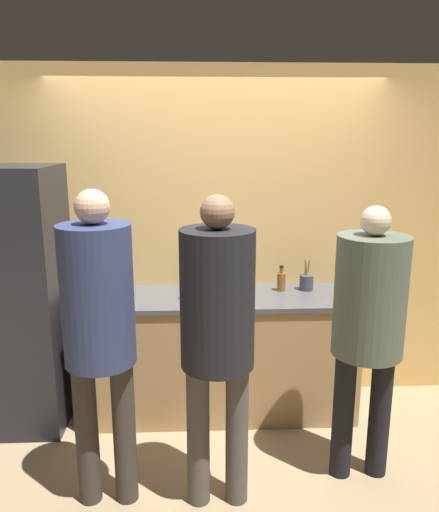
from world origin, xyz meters
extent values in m
plane|color=#9E8460|center=(0.00, 0.00, 0.00)|extent=(14.00, 14.00, 0.00)
cube|color=#E0B266|center=(0.00, 0.67, 1.30)|extent=(5.20, 0.06, 2.60)
cube|color=tan|center=(0.00, 0.36, 0.45)|extent=(2.03, 0.62, 0.90)
cube|color=#4C4C51|center=(0.00, 0.36, 0.91)|extent=(2.06, 0.65, 0.03)
cube|color=#232328|center=(-1.50, 0.31, 0.94)|extent=(0.75, 0.69, 1.89)
cylinder|color=#38332D|center=(-0.79, -0.61, 0.44)|extent=(0.13, 0.13, 0.87)
cylinder|color=#38332D|center=(-0.58, -0.61, 0.44)|extent=(0.13, 0.13, 0.87)
cylinder|color=navy|center=(-0.68, -0.61, 1.26)|extent=(0.39, 0.39, 0.76)
sphere|color=#DBAD89|center=(-0.68, -0.61, 1.73)|extent=(0.18, 0.18, 0.18)
cylinder|color=#4C4742|center=(-0.16, -0.65, 0.43)|extent=(0.13, 0.13, 0.86)
cylinder|color=#4C4742|center=(0.06, -0.65, 0.43)|extent=(0.13, 0.13, 0.86)
cylinder|color=black|center=(-0.05, -0.65, 1.24)|extent=(0.40, 0.40, 0.75)
sphere|color=#936B4C|center=(-0.05, -0.65, 1.70)|extent=(0.18, 0.18, 0.18)
cylinder|color=black|center=(0.74, -0.45, 0.41)|extent=(0.13, 0.13, 0.82)
cylinder|color=black|center=(0.97, -0.45, 0.41)|extent=(0.13, 0.13, 0.82)
cylinder|color=#515B4C|center=(0.85, -0.45, 1.18)|extent=(0.42, 0.42, 0.72)
sphere|color=beige|center=(0.85, -0.45, 1.62)|extent=(0.17, 0.17, 0.17)
cylinder|color=beige|center=(0.01, 0.27, 0.97)|extent=(0.32, 0.32, 0.08)
ellipsoid|color=yellow|center=(0.05, 0.27, 1.04)|extent=(0.15, 0.12, 0.04)
cylinder|color=#3D424C|center=(0.68, 0.46, 0.99)|extent=(0.11, 0.11, 0.12)
cylinder|color=#99754C|center=(0.67, 0.46, 1.08)|extent=(0.01, 0.04, 0.19)
cylinder|color=#99754C|center=(0.69, 0.47, 1.08)|extent=(0.03, 0.04, 0.19)
cylinder|color=#99754C|center=(0.68, 0.45, 1.08)|extent=(0.04, 0.01, 0.19)
cylinder|color=brown|center=(0.48, 0.45, 1.00)|extent=(0.06, 0.06, 0.14)
cylinder|color=brown|center=(0.48, 0.45, 1.09)|extent=(0.03, 0.03, 0.04)
cylinder|color=black|center=(0.48, 0.45, 1.12)|extent=(0.03, 0.03, 0.02)
cylinder|color=silver|center=(-0.24, 0.27, 0.98)|extent=(0.05, 0.05, 0.10)
cylinder|color=silver|center=(-0.24, 0.27, 1.05)|extent=(0.02, 0.02, 0.03)
cylinder|color=black|center=(-0.24, 0.27, 1.08)|extent=(0.03, 0.03, 0.01)
cylinder|color=#335184|center=(-0.24, 0.54, 0.98)|extent=(0.08, 0.08, 0.09)
camera|label=1|loc=(-0.15, -3.17, 2.08)|focal=35.00mm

